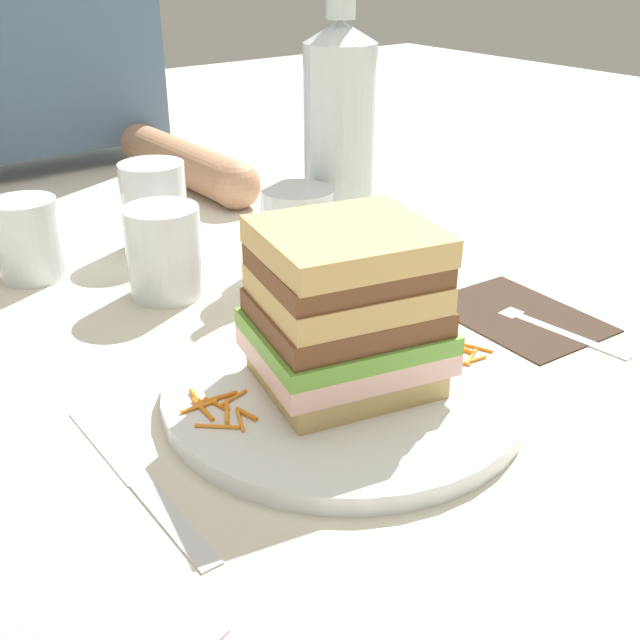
{
  "coord_description": "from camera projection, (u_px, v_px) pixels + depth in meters",
  "views": [
    {
      "loc": [
        -0.34,
        -0.42,
        0.32
      ],
      "look_at": [
        -0.01,
        0.0,
        0.05
      ],
      "focal_mm": 43.93,
      "sensor_mm": 36.0,
      "label": 1
    }
  ],
  "objects": [
    {
      "name": "carrot_shred_3",
      "position": [
        197.0,
        399.0,
        0.57
      ],
      "size": [
        0.01,
        0.03,
        0.0
      ],
      "primitive_type": "cylinder",
      "rotation": [
        0.0,
        1.57,
        4.55
      ],
      "color": "orange",
      "rests_on": "main_plate"
    },
    {
      "name": "carrot_shred_16",
      "position": [
        442.0,
        352.0,
        0.63
      ],
      "size": [
        0.03,
        0.01,
        0.0
      ],
      "primitive_type": "cylinder",
      "rotation": [
        0.0,
        1.57,
        2.85
      ],
      "color": "orange",
      "rests_on": "main_plate"
    },
    {
      "name": "carrot_shred_10",
      "position": [
        436.0,
        342.0,
        0.64
      ],
      "size": [
        0.02,
        0.01,
        0.0
      ],
      "primitive_type": "cylinder",
      "rotation": [
        0.0,
        1.57,
        0.28
      ],
      "color": "orange",
      "rests_on": "main_plate"
    },
    {
      "name": "carrot_shred_14",
      "position": [
        470.0,
        361.0,
        0.62
      ],
      "size": [
        0.03,
        0.01,
        0.0
      ],
      "primitive_type": "cylinder",
      "rotation": [
        0.0,
        1.57,
        6.14
      ],
      "color": "orange",
      "rests_on": "main_plate"
    },
    {
      "name": "fork",
      "position": [
        540.0,
        320.0,
        0.71
      ],
      "size": [
        0.03,
        0.17,
        0.0
      ],
      "color": "silver",
      "rests_on": "napkin_dark"
    },
    {
      "name": "knife",
      "position": [
        141.0,
        482.0,
        0.5
      ],
      "size": [
        0.02,
        0.2,
        0.0
      ],
      "color": "silver",
      "rests_on": "ground_plane"
    },
    {
      "name": "carrot_shred_11",
      "position": [
        450.0,
        345.0,
        0.64
      ],
      "size": [
        0.01,
        0.03,
        0.0
      ],
      "primitive_type": "cylinder",
      "rotation": [
        0.0,
        1.57,
        1.93
      ],
      "color": "orange",
      "rests_on": "main_plate"
    },
    {
      "name": "carrot_shred_4",
      "position": [
        247.0,
        414.0,
        0.55
      ],
      "size": [
        0.01,
        0.02,
        0.0
      ],
      "primitive_type": "cylinder",
      "rotation": [
        0.0,
        1.57,
        4.91
      ],
      "color": "orange",
      "rests_on": "main_plate"
    },
    {
      "name": "water_bottle",
      "position": [
        339.0,
        137.0,
        0.83
      ],
      "size": [
        0.08,
        0.08,
        0.28
      ],
      "color": "silver",
      "rests_on": "ground_plane"
    },
    {
      "name": "empty_tumbler_1",
      "position": [
        155.0,
        206.0,
        0.86
      ],
      "size": [
        0.07,
        0.07,
        0.1
      ],
      "primitive_type": "cylinder",
      "color": "silver",
      "rests_on": "ground_plane"
    },
    {
      "name": "juice_glass",
      "position": [
        298.0,
        235.0,
        0.81
      ],
      "size": [
        0.07,
        0.07,
        0.09
      ],
      "color": "white",
      "rests_on": "ground_plane"
    },
    {
      "name": "empty_tumbler_2",
      "position": [
        28.0,
        239.0,
        0.79
      ],
      "size": [
        0.07,
        0.07,
        0.08
      ],
      "primitive_type": "cylinder",
      "color": "silver",
      "rests_on": "ground_plane"
    },
    {
      "name": "carrot_shred_5",
      "position": [
        227.0,
        412.0,
        0.55
      ],
      "size": [
        0.02,
        0.03,
        0.0
      ],
      "primitive_type": "cylinder",
      "rotation": [
        0.0,
        1.57,
        1.03
      ],
      "color": "orange",
      "rests_on": "main_plate"
    },
    {
      "name": "carrot_shred_13",
      "position": [
        462.0,
        349.0,
        0.63
      ],
      "size": [
        0.01,
        0.02,
        0.0
      ],
      "primitive_type": "cylinder",
      "rotation": [
        0.0,
        1.57,
        1.81
      ],
      "color": "orange",
      "rests_on": "main_plate"
    },
    {
      "name": "carrot_shred_12",
      "position": [
        457.0,
        359.0,
        0.62
      ],
      "size": [
        0.0,
        0.03,
        0.0
      ],
      "primitive_type": "cylinder",
      "rotation": [
        0.0,
        1.57,
        1.62
      ],
      "color": "orange",
      "rests_on": "main_plate"
    },
    {
      "name": "empty_tumbler_0",
      "position": [
        164.0,
        252.0,
        0.75
      ],
      "size": [
        0.07,
        0.07,
        0.09
      ],
      "primitive_type": "cylinder",
      "color": "silver",
      "rests_on": "ground_plane"
    },
    {
      "name": "carrot_shred_17",
      "position": [
        471.0,
        357.0,
        0.62
      ],
      "size": [
        0.02,
        0.01,
        0.0
      ],
      "primitive_type": "cylinder",
      "rotation": [
        0.0,
        1.57,
        3.58
      ],
      "color": "orange",
      "rests_on": "main_plate"
    },
    {
      "name": "carrot_shred_18",
      "position": [
        432.0,
        351.0,
        0.63
      ],
      "size": [
        0.01,
        0.02,
        0.0
      ],
      "primitive_type": "cylinder",
      "rotation": [
        0.0,
        1.57,
        5.38
      ],
      "color": "orange",
      "rests_on": "main_plate"
    },
    {
      "name": "sandwich",
      "position": [
        345.0,
        310.0,
        0.56
      ],
      "size": [
        0.15,
        0.14,
        0.12
      ],
      "color": "tan",
      "rests_on": "main_plate"
    },
    {
      "name": "main_plate",
      "position": [
        344.0,
        390.0,
        0.59
      ],
      "size": [
        0.27,
        0.27,
        0.01
      ],
      "primitive_type": "cylinder",
      "color": "white",
      "rests_on": "ground_plane"
    },
    {
      "name": "carrot_shred_2",
      "position": [
        205.0,
        411.0,
        0.55
      ],
      "size": [
        0.0,
        0.03,
        0.0
      ],
      "primitive_type": "cylinder",
      "rotation": [
        0.0,
        1.57,
        1.51
      ],
      "color": "orange",
      "rests_on": "main_plate"
    },
    {
      "name": "carrot_shred_8",
      "position": [
        235.0,
        401.0,
        0.56
      ],
      "size": [
        0.03,
        0.01,
        0.0
      ],
      "primitive_type": "cylinder",
      "rotation": [
        0.0,
        1.57,
        3.38
      ],
      "color": "orange",
      "rests_on": "main_plate"
    },
    {
      "name": "carrot_shred_15",
      "position": [
        477.0,
        348.0,
        0.64
      ],
      "size": [
        0.01,
        0.03,
        0.0
      ],
      "primitive_type": "cylinder",
      "rotation": [
        0.0,
        1.57,
        1.94
      ],
      "color": "orange",
      "rests_on": "main_plate"
    },
    {
      "name": "carrot_shred_6",
      "position": [
        240.0,
        420.0,
        0.54
      ],
      "size": [
        0.01,
        0.03,
        0.0
      ],
      "primitive_type": "cylinder",
      "rotation": [
        0.0,
        1.57,
        4.3
      ],
      "color": "orange",
      "rests_on": "main_plate"
    },
    {
      "name": "napkin_pink",
      "position": [
        101.0,
        640.0,
        0.39
      ],
      "size": [
        0.11,
        0.11,
        0.0
      ],
      "primitive_type": "cube",
      "rotation": [
        0.0,
        0.0,
        0.26
      ],
      "color": "pink",
      "rests_on": "ground_plane"
    },
    {
      "name": "carrot_shred_0",
      "position": [
        199.0,
        406.0,
        0.56
      ],
      "size": [
        0.03,
        0.01,
        0.0
      ],
      "primitive_type": "cylinder",
      "rotation": [
        0.0,
        1.57,
        6.2
      ],
      "color": "orange",
      "rests_on": "main_plate"
    },
    {
      "name": "carrot_shred_1",
      "position": [
        217.0,
        426.0,
        0.54
      ],
      "size": [
        0.03,
        0.02,
        0.0
      ],
      "primitive_type": "cylinder",
      "rotation": [
        0.0,
        1.57,
        5.55
      ],
      "color": "orange",
      "rests_on": "main_plate"
    },
    {
      "name": "napkin_dark",
      "position": [
        519.0,
        315.0,
        0.72
      ],
      "size": [
        0.12,
        0.16,
        0.0
      ],
      "primitive_type": "cube",
      "rotation": [
        0.0,
        0.0,
        -0.06
      ],
      "color": "#38281E",
      "rests_on": "ground_plane"
    },
    {
      "name": "ground_plane",
      "position": [
        332.0,
        378.0,
        0.62
      ],
      "size": [
        3.0,
        3.0,
        0.0
      ],
      "primitive_type": "plane",
      "color": "beige"
    },
    {
      "name": "carrot_shred_9",
      "position": [
        214.0,
        402.0,
        0.56
      ],
      "size": [
        0.01,
        0.02,
        0.0
      ],
      "primitive_type": "cylinder",
      "rotation": [
        0.0,
        1.57,
        1.79
      ],
      "color": "orange",
      "rests_on": "main_plate"
    },
    {
      "name": "carrot_shred_7",
      "position": [
        218.0,
        398.0,
        0.57
      ],
      "size": [
        0.03,
        0.01,
        0.0
      ],
      "primitive_type": "cylinder",
      "rotation": [
        0.0,
        1.57,
        2.99
      ],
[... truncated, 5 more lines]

